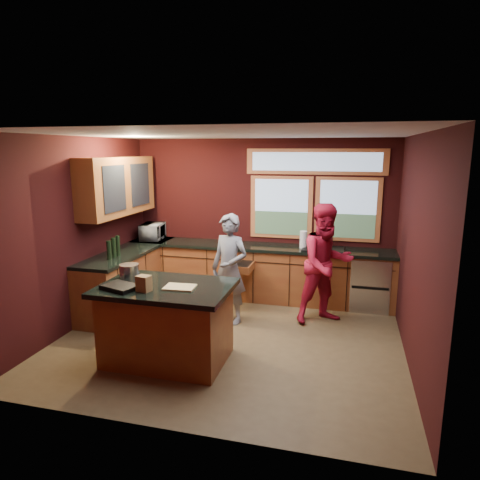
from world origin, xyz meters
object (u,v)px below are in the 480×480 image
at_px(person_red, 326,264).
at_px(stock_pot, 129,271).
at_px(person_grey, 230,269).
at_px(island, 167,323).
at_px(cutting_board, 180,287).

distance_m(person_red, stock_pot, 2.79).
distance_m(person_grey, stock_pot, 1.54).
xyz_separation_m(island, person_grey, (0.40, 1.34, 0.33)).
bearing_deg(person_red, person_grey, 161.96).
xyz_separation_m(island, person_red, (1.77, 1.69, 0.41)).
bearing_deg(cutting_board, island, 165.96).
relative_size(person_grey, person_red, 0.91).
xyz_separation_m(island, cutting_board, (0.20, -0.05, 0.48)).
height_order(person_red, cutting_board, person_red).
bearing_deg(island, stock_pot, 164.74).
bearing_deg(stock_pot, person_grey, 51.27).
xyz_separation_m(person_grey, cutting_board, (-0.20, -1.39, 0.15)).
bearing_deg(stock_pot, person_red, 33.65).
distance_m(island, person_grey, 1.44).
xyz_separation_m(cutting_board, stock_pot, (-0.75, 0.20, 0.08)).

